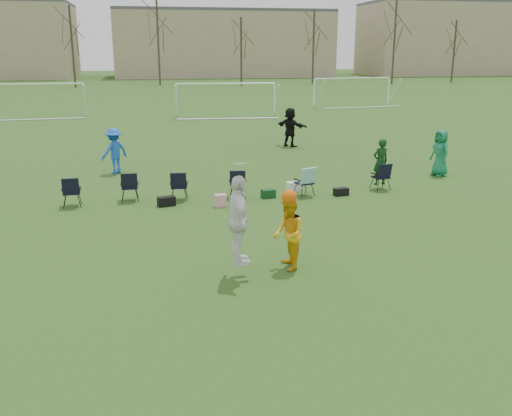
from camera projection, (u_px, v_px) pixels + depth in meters
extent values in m
plane|color=#2B4B17|center=(240.00, 295.00, 11.66)|extent=(260.00, 260.00, 0.00)
imported|color=blue|center=(114.00, 151.00, 22.86)|extent=(1.35, 1.26, 1.83)
imported|color=#147449|center=(440.00, 153.00, 22.45)|extent=(0.75, 0.99, 1.83)
imported|color=black|center=(290.00, 127.00, 29.19)|extent=(1.59, 1.82, 1.99)
imported|color=white|center=(239.00, 221.00, 12.17)|extent=(0.56, 1.18, 1.97)
imported|color=#F1AC14|center=(288.00, 234.00, 12.86)|extent=(0.64, 0.81, 1.67)
sphere|color=#E2560B|center=(289.00, 197.00, 12.63)|extent=(0.33, 0.33, 0.33)
cylinder|color=white|center=(240.00, 163.00, 11.86)|extent=(0.27, 0.27, 0.07)
imported|color=#0E3612|center=(381.00, 162.00, 20.32)|extent=(0.67, 0.51, 1.66)
cube|color=black|center=(166.00, 201.00, 18.28)|extent=(0.61, 0.43, 0.30)
cube|color=pink|center=(221.00, 201.00, 18.17)|extent=(0.36, 0.24, 0.40)
cube|color=#0F3918|center=(268.00, 194.00, 19.29)|extent=(0.50, 0.38, 0.28)
cube|color=white|center=(293.00, 187.00, 20.20)|extent=(0.42, 0.30, 0.32)
cylinder|color=white|center=(300.00, 185.00, 20.40)|extent=(0.26, 0.26, 0.30)
cube|color=black|center=(341.00, 192.00, 19.58)|extent=(0.54, 0.35, 0.26)
cube|color=black|center=(72.00, 192.00, 18.15)|extent=(0.64, 0.64, 0.96)
cube|color=black|center=(130.00, 186.00, 18.86)|extent=(0.62, 0.62, 0.96)
cube|color=black|center=(179.00, 186.00, 18.95)|extent=(0.66, 0.66, 0.96)
cube|color=black|center=(238.00, 183.00, 19.29)|extent=(0.69, 0.69, 0.96)
cube|color=black|center=(304.00, 182.00, 19.48)|extent=(0.76, 0.76, 0.96)
cube|color=black|center=(381.00, 176.00, 20.36)|extent=(0.68, 0.68, 0.96)
cylinder|color=white|center=(85.00, 100.00, 42.71)|extent=(0.12, 0.12, 2.40)
cylinder|color=white|center=(31.00, 84.00, 41.45)|extent=(7.28, 0.76, 0.12)
cylinder|color=white|center=(176.00, 101.00, 41.94)|extent=(0.12, 0.12, 2.40)
cylinder|color=white|center=(274.00, 100.00, 42.74)|extent=(0.12, 0.12, 2.40)
cylinder|color=white|center=(226.00, 84.00, 42.02)|extent=(7.29, 0.63, 0.12)
cylinder|color=white|center=(314.00, 93.00, 49.01)|extent=(0.12, 0.12, 2.40)
cylinder|color=white|center=(388.00, 91.00, 51.24)|extent=(0.12, 0.12, 2.40)
cylinder|color=white|center=(353.00, 78.00, 49.80)|extent=(7.25, 1.13, 0.12)
cylinder|color=#382B21|center=(72.00, 47.00, 73.22)|extent=(0.28, 0.28, 10.20)
cylinder|color=#382B21|center=(158.00, 43.00, 77.83)|extent=(0.28, 0.28, 11.40)
cylinder|color=#382B21|center=(241.00, 52.00, 77.24)|extent=(0.28, 0.28, 9.00)
cylinder|color=#382B21|center=(313.00, 47.00, 81.85)|extent=(0.28, 0.28, 10.20)
cylinder|color=#382B21|center=(394.00, 43.00, 80.78)|extent=(0.28, 0.28, 11.40)
cylinder|color=#382B21|center=(454.00, 51.00, 85.88)|extent=(0.28, 0.28, 9.00)
cube|color=tan|center=(223.00, 45.00, 103.19)|extent=(38.00, 16.00, 11.00)
cube|color=tan|center=(443.00, 40.00, 110.47)|extent=(30.00, 16.00, 13.00)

